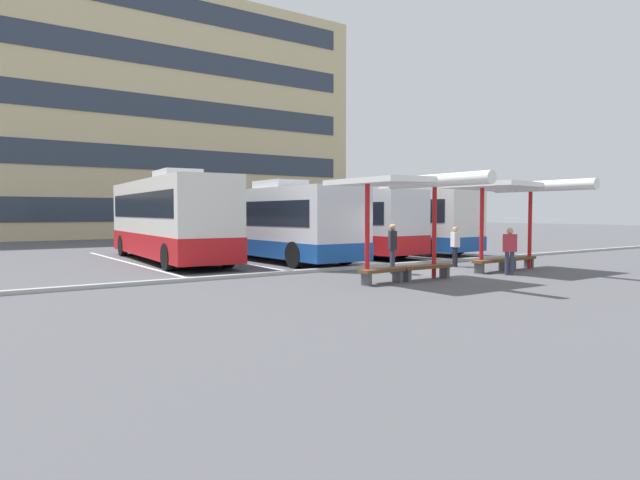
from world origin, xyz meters
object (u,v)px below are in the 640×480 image
Objects in this scene: bench_1 at (426,269)px; waiting_shelter_1 at (514,189)px; waiting_passenger_1 at (455,244)px; waiting_passenger_0 at (510,248)px; bench_0 at (382,273)px; coach_bus_0 at (169,220)px; coach_bus_2 at (334,223)px; coach_bus_3 at (375,220)px; coach_bus_1 at (263,223)px; waiting_shelter_0 at (409,184)px; bench_3 at (520,260)px; waiting_passenger_2 at (392,245)px; bench_2 at (492,263)px.

bench_1 is 5.06m from waiting_shelter_1.
bench_1 is 1.28× the size of waiting_passenger_1.
bench_0 is at bearing 171.95° from waiting_passenger_0.
waiting_passenger_1 is (8.23, -8.65, -0.87)m from coach_bus_0.
coach_bus_0 is 7.15× the size of waiting_passenger_0.
waiting_shelter_1 is at bearing -86.01° from coach_bus_2.
coach_bus_3 is 6.40× the size of bench_1.
bench_1 is (0.33, -9.87, -1.26)m from coach_bus_1.
bench_0 is (-0.90, 0.15, -2.61)m from waiting_shelter_0.
waiting_shelter_0 is 3.04× the size of bench_0.
coach_bus_3 is 14.27m from bench_0.
bench_3 is at bearing -100.76° from coach_bus_3.
waiting_shelter_0 is at bearing 172.26° from waiting_passenger_0.
waiting_passenger_0 is (-4.08, -11.65, -0.78)m from coach_bus_3.
coach_bus_0 is at bearing -179.94° from coach_bus_3.
bench_1 is at bearing -123.61° from coach_bus_3.
waiting_passenger_1 is at bearing -88.23° from coach_bus_2.
bench_3 is at bearing 4.52° from waiting_shelter_0.
bench_0 is at bearing -158.20° from waiting_passenger_1.
coach_bus_2 is 6.64× the size of waiting_passenger_1.
coach_bus_0 reaches higher than bench_0.
waiting_passenger_2 is at bearing 81.43° from bench_1.
coach_bus_1 is 7.29× the size of waiting_passenger_2.
coach_bus_1 is 7.11× the size of bench_2.
bench_0 is (-9.06, -10.94, -1.35)m from coach_bus_3.
waiting_passenger_2 is (-2.91, 2.56, 0.08)m from waiting_passenger_0.
coach_bus_1 is 0.98× the size of coach_bus_3.
coach_bus_3 is 2.63× the size of waiting_shelter_1.
coach_bus_0 is 4.14m from coach_bus_1.
bench_0 is 6.68m from waiting_shelter_1.
waiting_passenger_2 reaches higher than bench_1.
bench_1 is 3.45m from bench_2.
waiting_shelter_0 reaches higher than bench_0.
coach_bus_2 is at bearing 69.58° from bench_1.
bench_2 is (3.78, -9.67, -1.26)m from coach_bus_1.
waiting_passenger_0 is at bearing -71.60° from coach_bus_1.
waiting_passenger_0 is at bearing -92.57° from coach_bus_2.
waiting_passenger_2 is at bearing -112.96° from coach_bus_2.
coach_bus_0 is 5.72× the size of bench_1.
waiting_passenger_2 is (1.18, 2.01, -1.95)m from waiting_shelter_0.
waiting_passenger_0 is 0.93× the size of waiting_passenger_2.
waiting_passenger_0 is at bearing -148.42° from waiting_shelter_1.
bench_1 is (-7.26, -10.93, -1.34)m from coach_bus_3.
waiting_passenger_2 is at bearing 152.56° from bench_2.
coach_bus_3 is 11.48m from waiting_passenger_2.
waiting_passenger_2 reaches higher than bench_3.
coach_bus_0 is 13.88m from waiting_passenger_0.
waiting_shelter_1 is at bearing -0.03° from bench_1.
waiting_passenger_1 is at bearing -60.92° from coach_bus_1.
bench_0 is at bearing -179.93° from waiting_shelter_1.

